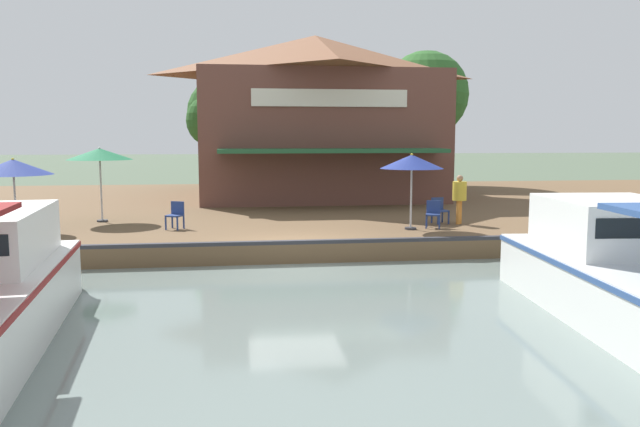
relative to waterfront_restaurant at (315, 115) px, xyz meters
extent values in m
plane|color=#4C5B47|center=(13.92, -2.30, -4.49)|extent=(220.00, 220.00, 0.00)
cube|color=brown|center=(2.92, -2.30, -4.19)|extent=(22.00, 56.00, 0.60)
cube|color=#2D2D33|center=(13.82, -2.30, -3.84)|extent=(0.20, 50.40, 0.10)
cube|color=brown|center=(-0.02, 0.00, -1.04)|extent=(9.68, 10.64, 5.69)
pyramid|color=brown|center=(-0.02, 0.00, 2.78)|extent=(10.17, 11.17, 1.95)
cube|color=#235633|center=(5.72, 0.00, -1.59)|extent=(1.80, 9.04, 0.16)
cube|color=silver|center=(4.86, 0.00, 0.52)|extent=(0.08, 6.38, 0.70)
cylinder|color=#B7B7B7|center=(10.91, -10.30, -2.87)|extent=(0.06, 0.06, 2.04)
cylinder|color=#2D2D33|center=(10.91, -10.30, -3.86)|extent=(0.36, 0.36, 0.06)
cone|color=navy|center=(10.91, -10.30, -1.92)|extent=(2.23, 2.23, 0.46)
cone|color=yellow|center=(10.91, -10.30, -1.90)|extent=(1.38, 1.38, 0.37)
sphere|color=yellow|center=(10.91, -10.30, -1.69)|extent=(0.08, 0.08, 0.08)
cylinder|color=#B7B7B7|center=(11.66, 1.51, -2.81)|extent=(0.06, 0.06, 2.16)
cylinder|color=#2D2D33|center=(11.66, 1.51, -3.86)|extent=(0.36, 0.36, 0.06)
cone|color=navy|center=(11.66, 1.51, -1.79)|extent=(1.94, 1.94, 0.42)
cone|color=yellow|center=(11.66, 1.51, -1.77)|extent=(1.20, 1.20, 0.34)
sphere|color=yellow|center=(11.66, 1.51, -1.58)|extent=(0.08, 0.08, 0.08)
cylinder|color=#B7B7B7|center=(8.56, -8.33, -2.72)|extent=(0.06, 0.06, 2.34)
cylinder|color=#2D2D33|center=(8.56, -8.33, -3.86)|extent=(0.36, 0.36, 0.06)
cone|color=#19663D|center=(8.56, -8.33, -1.61)|extent=(2.15, 2.15, 0.38)
cone|color=silver|center=(8.56, -8.33, -1.59)|extent=(1.33, 1.33, 0.31)
sphere|color=silver|center=(8.56, -8.33, -1.42)|extent=(0.08, 0.08, 0.08)
cube|color=navy|center=(11.71, 2.41, -3.68)|extent=(0.05, 0.05, 0.42)
cube|color=navy|center=(11.57, 2.03, -3.68)|extent=(0.05, 0.05, 0.42)
cube|color=navy|center=(11.33, 2.54, -3.68)|extent=(0.05, 0.05, 0.42)
cube|color=navy|center=(11.20, 2.17, -3.68)|extent=(0.05, 0.05, 0.42)
cube|color=navy|center=(11.45, 2.29, -3.46)|extent=(0.56, 0.56, 0.05)
cube|color=navy|center=(11.26, 2.36, -3.24)|extent=(0.19, 0.43, 0.40)
cube|color=navy|center=(10.66, 3.07, -3.68)|extent=(0.05, 0.05, 0.42)
cube|color=navy|center=(10.75, 2.68, -3.68)|extent=(0.05, 0.05, 0.42)
cube|color=navy|center=(10.27, 2.99, -3.68)|extent=(0.05, 0.05, 0.42)
cube|color=navy|center=(10.36, 2.60, -3.68)|extent=(0.05, 0.05, 0.42)
cube|color=navy|center=(10.51, 2.83, -3.46)|extent=(0.52, 0.52, 0.05)
cube|color=navy|center=(10.32, 2.79, -3.24)|extent=(0.13, 0.44, 0.40)
cube|color=navy|center=(10.92, -5.63, -3.68)|extent=(0.05, 0.05, 0.42)
cube|color=navy|center=(10.76, -6.00, -3.68)|extent=(0.05, 0.05, 0.42)
cube|color=navy|center=(10.56, -5.47, -3.68)|extent=(0.05, 0.05, 0.42)
cube|color=navy|center=(10.39, -5.84, -3.68)|extent=(0.05, 0.05, 0.42)
cube|color=navy|center=(10.66, -5.73, -3.46)|extent=(0.58, 0.58, 0.05)
cube|color=navy|center=(10.48, -5.65, -3.24)|extent=(0.21, 0.42, 0.40)
cylinder|color=orange|center=(10.75, 3.36, -3.50)|extent=(0.13, 0.13, 0.78)
cylinder|color=orange|center=(10.63, 3.46, -3.50)|extent=(0.13, 0.13, 0.78)
cylinder|color=gold|center=(10.69, 3.41, -2.80)|extent=(0.45, 0.45, 0.62)
sphere|color=#9E7051|center=(10.69, 3.41, -2.39)|extent=(0.21, 0.21, 0.21)
ellipsoid|color=white|center=(16.52, 3.77, -3.86)|extent=(2.66, 2.88, 1.10)
cube|color=white|center=(18.76, 3.58, -2.78)|extent=(2.87, 2.48, 1.05)
ellipsoid|color=white|center=(16.38, -8.55, -3.83)|extent=(2.80, 2.77, 1.15)
cylinder|color=brown|center=(-5.61, -4.44, -2.59)|extent=(0.43, 0.43, 2.59)
sphere|color=#285623|center=(-5.61, -4.44, 0.26)|extent=(4.15, 4.15, 4.15)
sphere|color=#285623|center=(-4.78, -5.07, -0.15)|extent=(2.90, 2.90, 2.90)
cylinder|color=brown|center=(-5.61, 7.21, -2.16)|extent=(0.38, 0.38, 3.45)
sphere|color=#2D6028|center=(-5.61, 7.21, 1.43)|extent=(4.99, 4.99, 4.99)
sphere|color=#2D6028|center=(-4.61, 6.46, 0.93)|extent=(3.49, 3.49, 3.49)
camera|label=1|loc=(30.20, -3.80, -1.03)|focal=35.00mm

